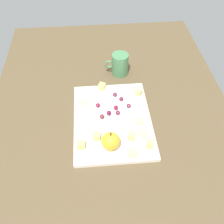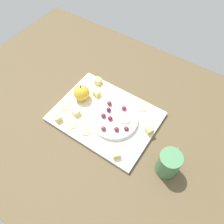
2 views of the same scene
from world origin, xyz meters
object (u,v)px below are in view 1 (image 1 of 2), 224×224
Objects in this scene: cracker_2 at (133,153)px; grape_3 at (129,106)px; cracker_3 at (83,102)px; grape_7 at (98,105)px; cheese_cube_1 at (81,145)px; cracker_0 at (143,134)px; cheese_cube_5 at (138,92)px; grape_2 at (118,113)px; apple_whole at (111,141)px; grape_1 at (116,108)px; cheese_cube_2 at (102,86)px; cheese_cube_0 at (131,136)px; serving_dish at (111,109)px; grape_4 at (121,99)px; grape_5 at (102,116)px; cheese_cube_4 at (97,136)px; cracker_1 at (139,121)px; cheese_cube_3 at (150,144)px; platter at (114,120)px; cup at (120,64)px; apple_slice_0 at (106,101)px; grape_6 at (109,113)px; grape_0 at (115,95)px.

grape_3 is at bearing -2.71° from cracker_2.
grape_7 is at bearing -129.05° from cracker_3.
cheese_cube_1 is 0.60× the size of cracker_0.
grape_2 reaches higher than cheese_cube_5.
apple_whole is 3.42× the size of grape_7.
apple_whole is at bearing 168.25° from grape_1.
cheese_cube_2 is at bearing 16.14° from grape_2.
cheese_cube_0 is 10.97cm from grape_2.
grape_2 is at bearing -125.58° from cracker_3.
cheese_cube_0 is 4.82cm from cracker_0.
serving_dish is 5.90cm from grape_4.
grape_5 is at bearing -35.33° from cheese_cube_1.
serving_dish is at bearing 23.72° from cheese_cube_0.
cheese_cube_4 is (4.03, 4.53, -1.96)cm from apple_whole.
grape_3 is (-13.62, -9.41, 1.46)cm from cheese_cube_2.
grape_1 is at bearing 56.14° from cracker_1.
grape_3 is at bearing 16.53° from cheese_cube_3.
grape_2 is (2.82, 7.82, 2.56)cm from cracker_1.
grape_4 is 1.00× the size of grape_5.
cup is at bearing -10.55° from platter.
grape_4 reaches higher than cheese_cube_4.
cracker_2 is at bearing -153.06° from grape_7.
grape_2 is at bearing -148.16° from serving_dish.
cheese_cube_1 is 0.60× the size of cracker_3.
grape_1 is at bearing 9.08° from grape_2.
grape_5 is (-10.78, -7.18, 2.53)cm from cracker_3.
serving_dish is 21.18cm from cracker_2.
apple_slice_0 reaches higher than cracker_0.
grape_5 reaches higher than serving_dish.
apple_slice_0 is (19.50, -10.12, 0.93)cm from cheese_cube_1.
grape_6 is (8.73, 11.52, 2.57)cm from cracker_0.
grape_2 reaches higher than platter.
cracker_0 is 1.00× the size of cracker_1.
grape_0 is (26.59, 3.69, 2.45)cm from cracker_2.
serving_dish is 6.85cm from grape_0.
grape_5 is at bearing 126.57° from grape_1.
grape_7 is at bearing 125.00° from apple_slice_0.
grape_0 reaches higher than serving_dish.
cheese_cube_0 is at bearing -156.18° from apple_slice_0.
apple_slice_0 is at bearing 129.32° from grape_0.
grape_3 is 9.12cm from apple_slice_0.
cheese_cube_0 is 1.00× the size of cheese_cube_5.
grape_7 is at bearing 57.55° from grape_2.
apple_whole is 3.42× the size of grape_0.
cheese_cube_0 is 7.14cm from cheese_cube_3.
serving_dish is 2.72× the size of apple_whole.
grape_5 is (8.80, 9.76, 1.47)cm from cheese_cube_0.
grape_5 reaches higher than platter.
cheese_cube_0 is 22.91cm from cheese_cube_5.
serving_dish is 4.16× the size of cracker_1.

